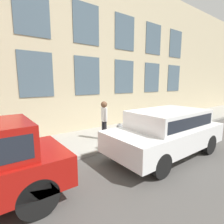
# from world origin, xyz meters

# --- Properties ---
(ground_plane) EXTENTS (80.00, 80.00, 0.00)m
(ground_plane) POSITION_xyz_m (0.00, 0.00, 0.00)
(ground_plane) COLOR #514F4C
(sidewalk) EXTENTS (3.01, 60.00, 0.13)m
(sidewalk) POSITION_xyz_m (1.51, 0.00, 0.06)
(sidewalk) COLOR #9E9B93
(sidewalk) RESTS_ON ground_plane
(building_facade) EXTENTS (0.33, 40.00, 8.68)m
(building_facade) POSITION_xyz_m (3.16, 0.00, 4.34)
(building_facade) COLOR #C6B793
(building_facade) RESTS_ON ground_plane
(fire_hydrant) EXTENTS (0.37, 0.48, 0.70)m
(fire_hydrant) POSITION_xyz_m (0.62, -0.26, 0.48)
(fire_hydrant) COLOR gray
(fire_hydrant) RESTS_ON sidewalk
(person) EXTENTS (0.41, 0.27, 1.71)m
(person) POSITION_xyz_m (0.99, 0.33, 1.16)
(person) COLOR #232328
(person) RESTS_ON sidewalk
(parked_truck_white_near) EXTENTS (2.02, 4.54, 1.66)m
(parked_truck_white_near) POSITION_xyz_m (-1.53, -0.70, 0.96)
(parked_truck_white_near) COLOR black
(parked_truck_white_near) RESTS_ON ground_plane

